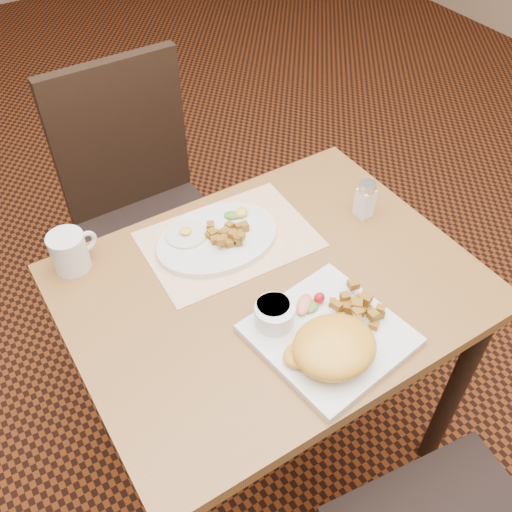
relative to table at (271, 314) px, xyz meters
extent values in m
plane|color=black|center=(0.00, 0.00, -0.64)|extent=(8.00, 8.00, 0.00)
cube|color=#915F2C|center=(0.00, 0.00, 0.09)|extent=(0.90, 0.70, 0.03)
cylinder|color=black|center=(0.40, -0.30, -0.28)|extent=(0.05, 0.05, 0.71)
cylinder|color=black|center=(-0.40, 0.30, -0.28)|extent=(0.05, 0.05, 0.71)
cylinder|color=black|center=(0.40, 0.30, -0.28)|extent=(0.05, 0.05, 0.71)
cylinder|color=black|center=(0.25, -0.46, -0.43)|extent=(0.04, 0.04, 0.42)
cube|color=black|center=(-0.05, 0.57, -0.19)|extent=(0.42, 0.42, 0.05)
cylinder|color=black|center=(0.13, 0.75, -0.43)|extent=(0.04, 0.04, 0.42)
cylinder|color=black|center=(0.13, 0.39, -0.43)|extent=(0.04, 0.04, 0.42)
cylinder|color=black|center=(-0.23, 0.75, -0.43)|extent=(0.04, 0.04, 0.42)
cylinder|color=black|center=(-0.23, 0.39, -0.43)|extent=(0.04, 0.04, 0.42)
cube|color=black|center=(-0.05, 0.77, 0.08)|extent=(0.42, 0.04, 0.50)
cube|color=white|center=(-0.01, 0.17, 0.11)|extent=(0.41, 0.30, 0.00)
cube|color=silver|center=(0.02, -0.19, 0.12)|extent=(0.32, 0.32, 0.02)
ellipsoid|color=gold|center=(-0.01, -0.24, 0.16)|extent=(0.17, 0.15, 0.06)
ellipsoid|color=gold|center=(0.01, -0.26, 0.14)|extent=(0.07, 0.06, 0.02)
ellipsoid|color=gold|center=(-0.07, -0.21, 0.14)|extent=(0.07, 0.06, 0.02)
cylinder|color=silver|center=(-0.06, -0.10, 0.15)|extent=(0.08, 0.08, 0.05)
cylinder|color=beige|center=(-0.06, -0.09, 0.17)|extent=(0.07, 0.07, 0.01)
ellipsoid|color=#387223|center=(0.02, -0.12, 0.13)|extent=(0.05, 0.04, 0.01)
ellipsoid|color=red|center=(0.05, -0.11, 0.14)|extent=(0.03, 0.02, 0.03)
ellipsoid|color=#F28C72|center=(0.01, -0.11, 0.14)|extent=(0.07, 0.06, 0.02)
cylinder|color=white|center=(-0.10, 0.23, 0.13)|extent=(0.10, 0.10, 0.01)
ellipsoid|color=yellow|center=(-0.10, 0.23, 0.14)|extent=(0.03, 0.03, 0.01)
ellipsoid|color=#387223|center=(0.03, 0.22, 0.13)|extent=(0.05, 0.05, 0.01)
ellipsoid|color=yellow|center=(0.05, 0.22, 0.14)|extent=(0.04, 0.04, 0.02)
cube|color=white|center=(0.32, 0.07, 0.15)|extent=(0.04, 0.04, 0.08)
cylinder|color=silver|center=(0.32, 0.07, 0.20)|extent=(0.04, 0.04, 0.02)
cylinder|color=silver|center=(-0.36, 0.29, 0.16)|extent=(0.08, 0.08, 0.09)
torus|color=silver|center=(-0.32, 0.30, 0.16)|extent=(0.06, 0.02, 0.06)
cube|color=#A56C1A|center=(0.11, -0.18, 0.13)|extent=(0.02, 0.02, 0.02)
cube|color=#A56C1A|center=(0.06, -0.16, 0.15)|extent=(0.02, 0.02, 0.02)
cube|color=#A56C1A|center=(0.10, -0.23, 0.13)|extent=(0.03, 0.03, 0.01)
cube|color=#A56C1A|center=(0.10, -0.17, 0.14)|extent=(0.03, 0.03, 0.02)
cube|color=#A56C1A|center=(0.12, -0.17, 0.15)|extent=(0.03, 0.03, 0.02)
cube|color=#A56C1A|center=(0.13, -0.21, 0.14)|extent=(0.02, 0.02, 0.02)
cube|color=#A56C1A|center=(0.12, -0.15, 0.13)|extent=(0.02, 0.02, 0.01)
cube|color=#A56C1A|center=(0.07, -0.22, 0.13)|extent=(0.01, 0.02, 0.02)
cube|color=#A56C1A|center=(0.12, -0.19, 0.13)|extent=(0.02, 0.02, 0.02)
cube|color=#A56C1A|center=(0.08, -0.16, 0.14)|extent=(0.03, 0.03, 0.02)
cube|color=#A56C1A|center=(0.11, -0.21, 0.15)|extent=(0.02, 0.02, 0.02)
cube|color=#A56C1A|center=(0.08, -0.15, 0.13)|extent=(0.02, 0.02, 0.01)
cube|color=#A56C1A|center=(0.08, -0.19, 0.13)|extent=(0.03, 0.03, 0.02)
cube|color=#A56C1A|center=(0.09, -0.15, 0.14)|extent=(0.02, 0.03, 0.02)
cube|color=#A56C1A|center=(0.11, -0.17, 0.13)|extent=(0.02, 0.02, 0.01)
cube|color=#A56C1A|center=(0.13, -0.21, 0.15)|extent=(0.02, 0.02, 0.02)
cube|color=#A56C1A|center=(0.06, -0.21, 0.15)|extent=(0.03, 0.03, 0.02)
cube|color=#A56C1A|center=(0.09, -0.14, 0.15)|extent=(0.02, 0.02, 0.02)
cube|color=#A56C1A|center=(0.09, -0.18, 0.15)|extent=(0.03, 0.03, 0.02)
cube|color=#A56C1A|center=(0.08, -0.19, 0.15)|extent=(0.02, 0.02, 0.02)
cube|color=#A56C1A|center=(0.05, -0.18, 0.13)|extent=(0.02, 0.02, 0.02)
cube|color=#A56C1A|center=(0.07, -0.13, 0.13)|extent=(0.02, 0.02, 0.02)
cube|color=#A56C1A|center=(0.13, -0.16, 0.13)|extent=(0.02, 0.02, 0.02)
cube|color=#A56C1A|center=(0.08, -0.19, 0.15)|extent=(0.02, 0.02, 0.02)
cube|color=#A56C1A|center=(0.10, -0.17, 0.14)|extent=(0.03, 0.03, 0.02)
cube|color=#A56C1A|center=(0.13, -0.13, 0.15)|extent=(0.03, 0.03, 0.02)
cube|color=#A56C1A|center=(0.13, -0.16, 0.13)|extent=(0.02, 0.02, 0.02)
cube|color=#A56C1A|center=(-0.03, 0.14, 0.14)|extent=(0.02, 0.02, 0.02)
cube|color=#A56C1A|center=(-0.02, 0.16, 0.13)|extent=(0.02, 0.02, 0.01)
cube|color=#A56C1A|center=(-0.02, 0.17, 0.14)|extent=(0.02, 0.02, 0.02)
cube|color=#A56C1A|center=(0.01, 0.16, 0.15)|extent=(0.02, 0.02, 0.01)
cube|color=#A56C1A|center=(-0.02, 0.17, 0.14)|extent=(0.02, 0.02, 0.02)
cube|color=#A56C1A|center=(-0.05, 0.17, 0.14)|extent=(0.02, 0.02, 0.02)
cube|color=#A56C1A|center=(-0.05, 0.14, 0.15)|extent=(0.03, 0.03, 0.02)
cube|color=#A56C1A|center=(0.00, 0.19, 0.14)|extent=(0.02, 0.02, 0.02)
cube|color=#A56C1A|center=(-0.03, 0.16, 0.14)|extent=(0.02, 0.02, 0.02)
cube|color=#A56C1A|center=(-0.06, 0.19, 0.14)|extent=(0.02, 0.02, 0.01)
cube|color=#A56C1A|center=(-0.02, 0.15, 0.15)|extent=(0.03, 0.02, 0.02)
cube|color=#A56C1A|center=(-0.05, 0.19, 0.14)|extent=(0.02, 0.02, 0.02)
cube|color=#A56C1A|center=(-0.02, 0.17, 0.14)|extent=(0.02, 0.02, 0.02)
cube|color=#A56C1A|center=(0.00, 0.15, 0.14)|extent=(0.03, 0.03, 0.02)
cube|color=#A56C1A|center=(-0.01, 0.13, 0.15)|extent=(0.02, 0.02, 0.02)
cube|color=#A56C1A|center=(-0.04, 0.15, 0.14)|extent=(0.02, 0.02, 0.02)
cube|color=#A56C1A|center=(-0.04, 0.21, 0.14)|extent=(0.03, 0.03, 0.02)
cube|color=#A56C1A|center=(-0.02, 0.17, 0.14)|extent=(0.02, 0.02, 0.02)
cube|color=#A56C1A|center=(0.03, 0.17, 0.14)|extent=(0.02, 0.02, 0.02)
cube|color=#A56C1A|center=(-0.04, 0.18, 0.13)|extent=(0.02, 0.02, 0.01)
cube|color=#A56C1A|center=(0.00, 0.13, 0.15)|extent=(0.02, 0.02, 0.02)
cube|color=#A56C1A|center=(-0.03, 0.16, 0.14)|extent=(0.02, 0.02, 0.02)
cube|color=#A56C1A|center=(-0.01, 0.13, 0.14)|extent=(0.02, 0.02, 0.01)
camera|label=1|loc=(-0.49, -0.71, 1.06)|focal=40.00mm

